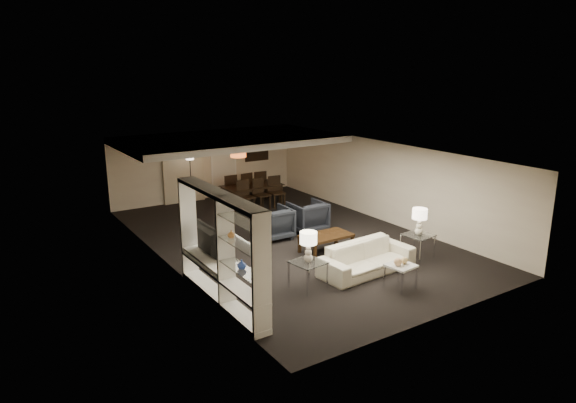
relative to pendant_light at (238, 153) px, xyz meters
The scene contains 35 objects.
floor 4.00m from the pendant_light, 94.90° to the right, with size 11.00×11.00×0.00m, color black.
ceiling 3.56m from the pendant_light, 94.90° to the right, with size 7.00×11.00×0.02m, color silver.
wall_back 2.13m from the pendant_light, 98.53° to the left, with size 7.00×0.02×2.50m, color beige.
wall_front 9.03m from the pendant_light, 91.91° to the right, with size 7.00×0.02×2.50m, color beige.
wall_left 5.21m from the pendant_light, 137.35° to the right, with size 0.02×11.00×2.50m, color beige.
wall_right 4.79m from the pendant_light, 47.56° to the right, with size 0.02×11.00×2.50m, color beige.
ceiling_soffit 0.57m from the pendant_light, behind, with size 7.00×4.00×0.20m, color silver.
curtains 2.38m from the pendant_light, 122.01° to the left, with size 1.50×0.12×2.40m, color beige.
door 2.19m from the pendant_light, 78.52° to the left, with size 0.90×0.05×2.10m, color silver.
painting 2.69m from the pendant_light, 47.44° to the left, with size 0.95×0.04×0.65m, color #142D38.
media_unit 7.13m from the pendant_light, 120.62° to the right, with size 0.38×3.40×2.35m, color white, non-canonical shape.
pendant_light is the anchor object (origin of this frame).
sofa 6.68m from the pendant_light, 90.13° to the right, with size 2.41×0.94×0.70m, color beige.
coffee_table 5.18m from the pendant_light, 90.17° to the right, with size 1.32×0.77×0.47m, color black, non-canonical shape.
armchair_left 3.57m from the pendant_light, 100.89° to the right, with size 0.96×0.99×0.90m, color black.
armchair_right 3.57m from the pendant_light, 79.62° to the right, with size 0.96×0.99×0.90m, color black.
side_table_left 6.91m from the pendant_light, 104.79° to the right, with size 0.66×0.66×0.62m, color white, non-canonical shape.
side_table_right 6.90m from the pendant_light, 75.46° to the right, with size 0.66×0.66×0.62m, color silver, non-canonical shape.
table_lamp_left 6.79m from the pendant_light, 104.79° to the right, with size 0.38×0.38×0.68m, color beige, non-canonical shape.
table_lamp_right 6.78m from the pendant_light, 75.46° to the right, with size 0.38×0.38×0.68m, color #EAE3C6, non-canonical shape.
marble_table 7.77m from the pendant_light, 90.11° to the right, with size 0.55×0.55×0.55m, color silver, non-canonical shape.
gold_gourd_a 7.70m from the pendant_light, 90.87° to the right, with size 0.18×0.18×0.18m, color tan.
gold_gourd_b 7.71m from the pendant_light, 89.36° to the right, with size 0.15×0.15×0.15m, color tan.
television 6.39m from the pendant_light, 124.43° to the right, with size 0.15×1.16×0.67m, color black.
vase_blue 7.92m from the pendant_light, 117.24° to the right, with size 0.17×0.17×0.18m, color #233F9B.
vase_amber 7.54m from the pendant_light, 118.61° to the right, with size 0.15×0.15×0.16m, color #C78242.
floor_speaker 5.41m from the pendant_light, 125.54° to the right, with size 0.11×0.11×0.98m, color black.
dining_table 1.70m from the pendant_light, 18.74° to the left, with size 2.03×1.13×0.71m, color black.
chair_nl 1.46m from the pendant_light, 86.14° to the right, with size 0.49×0.49×1.06m, color black, non-canonical shape.
chair_nm 1.59m from the pendant_light, 34.74° to the right, with size 0.49×0.49×1.06m, color black, non-canonical shape.
chair_nr 1.91m from the pendant_light, 19.54° to the right, with size 0.49×0.49×1.06m, color black, non-canonical shape.
chair_fl 1.64m from the pendant_light, 88.05° to the left, with size 0.49×0.49×1.06m, color black, non-canonical shape.
chair_fm 1.75m from the pendant_light, 53.91° to the left, with size 0.49×0.49×1.06m, color black, non-canonical shape.
chair_fr 2.05m from the pendant_light, 35.08° to the left, with size 0.49×0.49×1.06m, color black, non-canonical shape.
floor_lamp 2.03m from the pendant_light, 131.36° to the left, with size 0.27×0.27×1.88m, color black, non-canonical shape.
Camera 1 is at (-7.45, -11.52, 4.77)m, focal length 32.00 mm.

